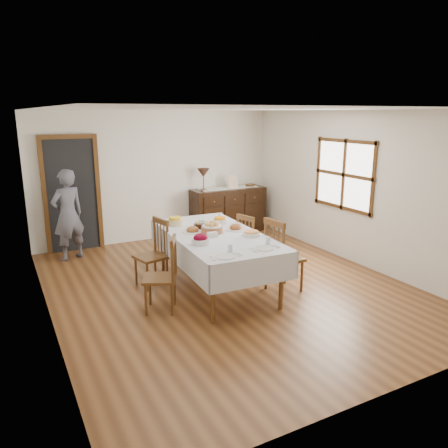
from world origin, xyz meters
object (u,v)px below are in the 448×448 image
chair_left_far (154,252)px  chair_right_far (251,243)px  chair_right_near (281,255)px  chair_left_near (164,274)px  dining_table (215,240)px  table_lamp (203,174)px  person (68,212)px  sideboard (228,210)px

chair_left_far → chair_right_far: size_ratio=1.04×
chair_right_near → chair_right_far: chair_right_near is taller
chair_left_near → chair_right_far: 1.88m
chair_left_near → chair_right_near: bearing=111.2°
chair_left_near → chair_right_far: chair_left_near is taller
chair_right_near → chair_right_far: size_ratio=1.12×
chair_right_far → chair_right_near: bearing=165.6°
dining_table → table_lamp: size_ratio=5.45×
chair_right_far → person: person is taller
chair_left_near → table_lamp: bearing=174.0°
chair_right_near → person: bearing=34.4°
person → dining_table: bearing=103.8°
chair_right_near → chair_left_near: bearing=78.2°
chair_left_far → chair_left_near: bearing=-23.4°
chair_left_far → person: (-0.93, 1.85, 0.35)m
dining_table → chair_left_near: 1.04m
chair_left_far → chair_right_near: bearing=42.0°
chair_right_far → person: (-2.50, 2.08, 0.37)m
chair_left_near → chair_right_far: size_ratio=1.02×
dining_table → chair_right_near: size_ratio=2.29×
chair_right_near → table_lamp: bearing=-10.7°
dining_table → person: size_ratio=1.45×
chair_left_near → sideboard: (2.60, 3.06, -0.02)m
chair_left_far → sideboard: 3.23m
person → table_lamp: (2.77, 0.29, 0.47)m
chair_right_far → chair_left_far: bearing=68.7°
table_lamp → person: bearing=-174.0°
chair_left_near → person: person is taller
dining_table → person: person is taller
chair_right_far → person: 3.27m
sideboard → table_lamp: (-0.58, 0.01, 0.84)m
dining_table → sideboard: sideboard is taller
chair_left_far → table_lamp: 2.94m
chair_right_far → person: size_ratio=0.57×
sideboard → person: (-3.35, -0.29, 0.37)m
person → table_lamp: person is taller
chair_right_near → sideboard: size_ratio=0.67×
chair_left_far → sideboard: (2.42, 2.14, -0.02)m
dining_table → sideboard: bearing=61.2°
chair_left_near → chair_right_far: (1.75, 0.69, -0.01)m
dining_table → chair_right_near: (0.79, -0.56, -0.19)m
chair_left_far → chair_right_far: bearing=69.4°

